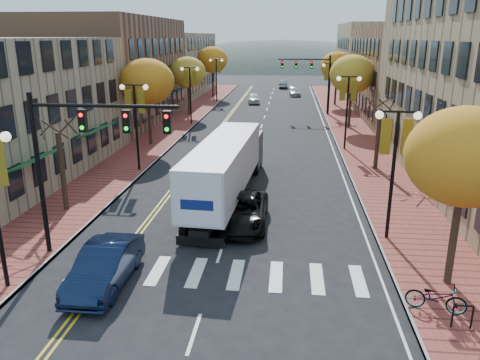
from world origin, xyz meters
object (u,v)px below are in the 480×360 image
(black_suv, at_px, (242,211))
(semi_truck, at_px, (228,163))
(bicycle, at_px, (436,297))
(navy_sedan, at_px, (105,266))

(black_suv, bearing_deg, semi_truck, 106.67)
(semi_truck, xyz_separation_m, black_suv, (1.18, -3.87, -1.38))
(semi_truck, bearing_deg, bicycle, -49.08)
(navy_sedan, height_order, bicycle, navy_sedan)
(semi_truck, xyz_separation_m, bicycle, (8.51, -11.09, -1.46))
(semi_truck, bearing_deg, black_suv, -69.57)
(navy_sedan, xyz_separation_m, bicycle, (11.89, -0.78, -0.12))
(navy_sedan, bearing_deg, black_suv, 54.61)
(bicycle, bearing_deg, semi_truck, 53.07)
(navy_sedan, distance_m, black_suv, 7.89)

